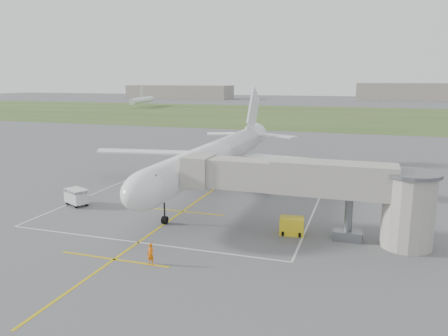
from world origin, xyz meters
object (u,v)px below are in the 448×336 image
(gpu_unit, at_px, (292,226))
(ramp_worker_nose, at_px, (151,254))
(jet_bridge, at_px, (324,188))
(ramp_worker_wing, at_px, (160,181))
(baggage_cart, at_px, (77,197))
(airliner, at_px, (214,157))

(gpu_unit, relative_size, ramp_worker_nose, 1.37)
(jet_bridge, relative_size, ramp_worker_wing, 11.91)
(gpu_unit, bearing_deg, baggage_cart, 169.68)
(airliner, xyz_separation_m, jet_bridge, (15.72, -14.25, 0.35))
(gpu_unit, xyz_separation_m, baggage_cart, (-25.61, 1.86, 0.18))
(ramp_worker_wing, bearing_deg, airliner, -129.15)
(jet_bridge, bearing_deg, baggage_cart, 176.32)
(gpu_unit, relative_size, ramp_worker_wing, 1.22)
(airliner, height_order, ramp_worker_nose, airliner)
(airliner, relative_size, ramp_worker_nose, 26.76)
(airliner, xyz_separation_m, gpu_unit, (12.88, -14.28, -3.56))
(airliner, height_order, gpu_unit, airliner)
(gpu_unit, xyz_separation_m, ramp_worker_nose, (-9.53, -10.41, 0.04))
(gpu_unit, height_order, ramp_worker_nose, ramp_worker_nose)
(airliner, bearing_deg, jet_bridge, -42.19)
(gpu_unit, bearing_deg, jet_bridge, -5.55)
(ramp_worker_nose, distance_m, ramp_worker_wing, 25.01)
(jet_bridge, distance_m, baggage_cart, 28.75)
(airliner, height_order, ramp_worker_wing, airliner)
(gpu_unit, bearing_deg, airliner, 125.89)
(gpu_unit, bearing_deg, ramp_worker_wing, 142.11)
(ramp_worker_nose, bearing_deg, jet_bridge, 51.85)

